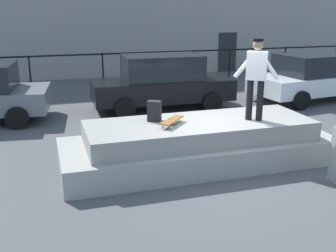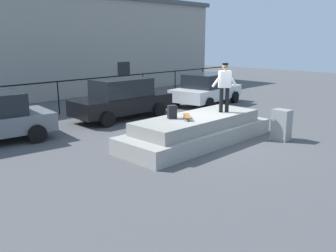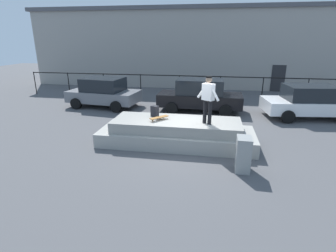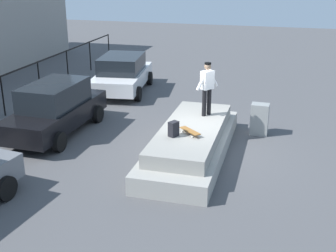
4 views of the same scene
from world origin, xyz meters
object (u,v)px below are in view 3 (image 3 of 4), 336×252
object	(u,v)px
car_white_sedan_far	(309,101)
utility_box	(243,154)
skateboard	(159,117)
skateboarder	(208,97)
backpack	(155,111)
car_black_sedan_mid	(200,95)
car_grey_sedan_near	(104,92)

from	to	relation	value
car_white_sedan_far	utility_box	size ratio (longest dim) A/B	4.25
car_white_sedan_far	utility_box	world-z (taller)	car_white_sedan_far
skateboard	utility_box	world-z (taller)	utility_box
skateboarder	car_white_sedan_far	world-z (taller)	skateboarder
skateboarder	backpack	distance (m)	2.30
backpack	skateboarder	bearing A→B (deg)	12.11
skateboard	car_black_sedan_mid	size ratio (longest dim) A/B	0.16
car_grey_sedan_near	car_black_sedan_mid	bearing A→B (deg)	-1.22
car_grey_sedan_near	car_white_sedan_far	size ratio (longest dim) A/B	0.93
car_white_sedan_far	utility_box	bearing A→B (deg)	-120.72
car_black_sedan_mid	car_white_sedan_far	bearing A→B (deg)	-3.35
skateboarder	car_white_sedan_far	bearing A→B (deg)	43.84
car_grey_sedan_near	utility_box	world-z (taller)	car_grey_sedan_near
skateboarder	car_grey_sedan_near	bearing A→B (deg)	139.66
car_white_sedan_far	backpack	bearing A→B (deg)	-149.03
skateboard	car_grey_sedan_near	world-z (taller)	car_grey_sedan_near
car_white_sedan_far	utility_box	distance (m)	7.57
car_grey_sedan_near	car_black_sedan_mid	distance (m)	5.70
car_grey_sedan_near	car_white_sedan_far	distance (m)	11.29
car_white_sedan_far	utility_box	xyz separation A→B (m)	(-3.87, -6.51, -0.30)
car_grey_sedan_near	skateboard	bearing A→B (deg)	-49.39
backpack	utility_box	xyz separation A→B (m)	(3.27, -2.22, -0.62)
car_black_sedan_mid	utility_box	xyz separation A→B (m)	(1.72, -6.83, -0.35)
backpack	car_white_sedan_far	xyz separation A→B (m)	(7.13, 4.28, -0.31)
car_white_sedan_far	skateboarder	bearing A→B (deg)	-136.16
backpack	car_black_sedan_mid	xyz separation A→B (m)	(1.55, 4.61, -0.26)
skateboard	utility_box	distance (m)	3.53
skateboarder	skateboard	bearing A→B (deg)	175.52
car_grey_sedan_near	car_black_sedan_mid	world-z (taller)	car_black_sedan_mid
car_grey_sedan_near	car_black_sedan_mid	size ratio (longest dim) A/B	0.93
skateboard	car_black_sedan_mid	world-z (taller)	car_black_sedan_mid
skateboarder	skateboard	size ratio (longest dim) A/B	2.40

